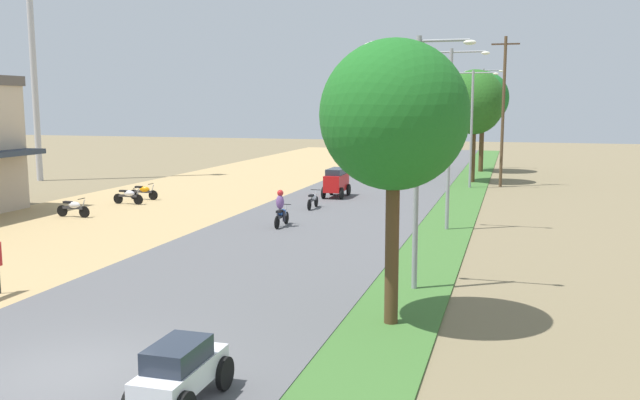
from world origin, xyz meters
TOP-DOWN VIEW (x-y plane):
  - ground_plane at (0.00, 0.00)m, footprint 180.00×180.00m
  - road_strip at (0.00, 0.00)m, footprint 9.00×140.00m
  - parked_motorbike_second at (-11.83, 16.26)m, footprint 1.80×0.54m
  - parked_motorbike_third at (-11.61, 20.73)m, footprint 1.80×0.54m
  - parked_motorbike_fourth at (-11.75, 22.55)m, footprint 1.80×0.54m
  - median_tree_nearest at (5.70, 4.93)m, footprint 3.60×3.60m
  - median_tree_second at (5.76, 36.74)m, footprint 4.07×4.07m
  - median_tree_third at (5.96, 44.56)m, footprint 4.07×4.07m
  - streetlamp_near at (5.80, 8.25)m, footprint 3.16×0.20m
  - streetlamp_mid at (5.80, 18.12)m, footprint 3.16×0.20m
  - streetlamp_far at (5.80, 33.49)m, footprint 3.16×0.20m
  - streetlamp_farthest at (5.80, 47.39)m, footprint 3.16×0.20m
  - utility_pole_near at (7.71, 34.96)m, footprint 1.80×0.20m
  - car_sedan_white at (2.87, -0.75)m, footprint 1.10×2.26m
  - car_van_red at (-1.41, 26.55)m, footprint 1.19×2.41m
  - car_sedan_black at (-2.91, 39.35)m, footprint 1.10×2.26m
  - motorbike_ahead_second at (-1.33, 16.61)m, footprint 0.54×1.80m
  - motorbike_ahead_third at (-1.48, 22.02)m, footprint 0.54×1.80m

SIDE VIEW (x-z plane):
  - ground_plane at x=0.00m, z-range 0.00..0.00m
  - road_strip at x=0.00m, z-range 0.00..0.08m
  - parked_motorbike_second at x=-11.83m, z-range 0.08..1.02m
  - parked_motorbike_third at x=-11.61m, z-range 0.08..1.02m
  - parked_motorbike_fourth at x=-11.75m, z-range 0.08..1.02m
  - motorbike_ahead_third at x=-1.48m, z-range 0.10..1.04m
  - car_sedan_white at x=2.87m, z-range 0.15..1.34m
  - car_sedan_black at x=-2.91m, z-range 0.15..1.34m
  - motorbike_ahead_second at x=-1.33m, z-range 0.03..1.69m
  - car_van_red at x=-1.41m, z-range 0.19..1.86m
  - streetlamp_near at x=5.80m, z-range 0.65..7.98m
  - streetlamp_far at x=5.80m, z-range 0.65..8.20m
  - streetlamp_mid at x=5.80m, z-range 0.65..8.40m
  - streetlamp_farthest at x=5.80m, z-range 0.66..9.01m
  - utility_pole_near at x=7.71m, z-range 0.19..10.04m
  - median_tree_nearest at x=5.70m, z-range 1.70..8.68m
  - median_tree_second at x=5.76m, z-range 1.70..9.49m
  - median_tree_third at x=5.96m, z-range 1.89..9.93m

